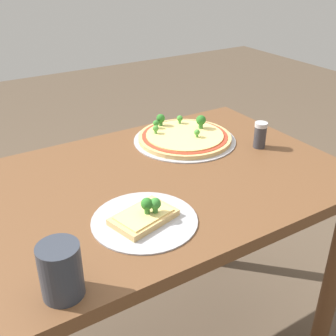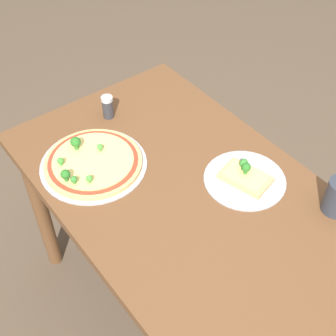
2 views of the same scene
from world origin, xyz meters
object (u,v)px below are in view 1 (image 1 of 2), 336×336
dining_table (121,220)px  pizza_tray_whole (184,137)px  pizza_tray_slice (145,217)px  drinking_cup (61,271)px  condiment_shaker (261,135)px

dining_table → pizza_tray_whole: size_ratio=3.84×
pizza_tray_whole → pizza_tray_slice: (-0.35, -0.35, -0.00)m
dining_table → drinking_cup: drinking_cup is taller
pizza_tray_slice → condiment_shaker: (0.53, 0.17, 0.03)m
dining_table → pizza_tray_slice: 0.21m
drinking_cup → pizza_tray_whole: bearing=38.6°
dining_table → drinking_cup: 0.43m
pizza_tray_whole → pizza_tray_slice: size_ratio=1.34×
pizza_tray_slice → drinking_cup: (-0.25, -0.13, 0.05)m
pizza_tray_slice → drinking_cup: 0.28m
pizza_tray_whole → pizza_tray_slice: bearing=-135.1°
dining_table → condiment_shaker: size_ratio=15.48×
dining_table → pizza_tray_slice: (-0.01, -0.17, 0.12)m
pizza_tray_slice → condiment_shaker: size_ratio=3.00×
dining_table → condiment_shaker: (0.52, -0.00, 0.15)m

